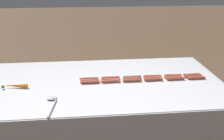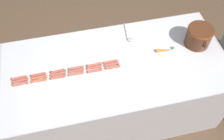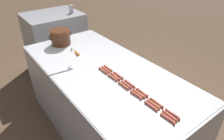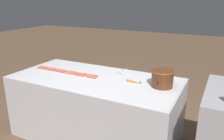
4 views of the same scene
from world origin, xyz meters
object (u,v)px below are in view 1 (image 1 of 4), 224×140
(hot_dog_13, at_px, (173,75))
(hot_dog_0, at_px, (196,78))
(hot_dog_3, at_px, (132,80))
(hot_dog_5, at_px, (90,82))
(hot_dog_11, at_px, (90,80))
(hot_dog_10, at_px, (111,80))
(hot_dog_16, at_px, (110,78))
(hot_dog_2, at_px, (153,79))
(hot_dog_17, at_px, (89,79))
(carrot, at_px, (15,86))
(hot_dog_15, at_px, (132,77))
(serving_spoon, at_px, (52,101))
(hot_dog_12, at_px, (192,75))
(hot_dog_8, at_px, (153,78))
(hot_dog_6, at_px, (193,76))
(hot_dog_1, at_px, (175,79))
(hot_dog_9, at_px, (132,79))
(hot_dog_7, at_px, (173,77))
(hot_dog_14, at_px, (152,76))
(hot_dog_4, at_px, (110,81))

(hot_dog_13, bearing_deg, hot_dog_0, -111.20)
(hot_dog_3, bearing_deg, hot_dog_5, 90.04)
(hot_dog_11, xyz_separation_m, hot_dog_13, (0.03, -0.66, 0.00))
(hot_dog_10, distance_m, hot_dog_16, 0.04)
(hot_dog_2, height_order, hot_dog_11, same)
(hot_dog_10, height_order, hot_dog_17, same)
(carrot, bearing_deg, hot_dog_3, -88.67)
(hot_dog_2, distance_m, hot_dog_5, 0.48)
(hot_dog_15, distance_m, serving_spoon, 0.67)
(hot_dog_12, bearing_deg, serving_spoon, 107.59)
(hot_dog_12, height_order, hot_dog_15, same)
(hot_dog_3, height_order, hot_dog_16, same)
(hot_dog_11, xyz_separation_m, hot_dog_17, (0.03, 0.00, 0.00))
(hot_dog_15, bearing_deg, carrot, 95.55)
(hot_dog_8, bearing_deg, hot_dog_6, -89.17)
(hot_dog_1, height_order, hot_dog_8, same)
(hot_dog_2, height_order, hot_dog_3, same)
(hot_dog_10, bearing_deg, hot_dog_8, -90.24)
(hot_dog_9, bearing_deg, hot_dog_5, 95.91)
(hot_dog_2, xyz_separation_m, hot_dog_9, (0.03, 0.16, 0.00))
(hot_dog_7, distance_m, hot_dog_12, 0.17)
(hot_dog_1, relative_size, hot_dog_5, 1.00)
(hot_dog_2, bearing_deg, hot_dog_13, -70.00)
(hot_dog_8, relative_size, hot_dog_12, 1.00)
(hot_dog_6, bearing_deg, hot_dog_10, 90.29)
(hot_dog_14, bearing_deg, hot_dog_7, -100.90)
(hot_dog_4, distance_m, hot_dog_7, 0.50)
(hot_dog_6, xyz_separation_m, hot_dog_13, (0.03, 0.16, 0.00))
(hot_dog_6, xyz_separation_m, hot_dog_11, (0.00, 0.81, 0.00))
(hot_dog_2, bearing_deg, hot_dog_11, 86.05)
(hot_dog_7, bearing_deg, hot_dog_2, 100.77)
(hot_dog_7, distance_m, hot_dog_11, 0.65)
(hot_dog_7, relative_size, hot_dog_17, 1.00)
(hot_dog_3, distance_m, hot_dog_15, 0.07)
(hot_dog_13, xyz_separation_m, hot_dog_17, (0.00, 0.66, 0.00))
(hot_dog_17, bearing_deg, hot_dog_2, -97.40)
(hot_dog_1, xyz_separation_m, serving_spoon, (-0.27, 0.90, -0.00))
(hot_dog_17, bearing_deg, hot_dog_9, -95.54)
(carrot, bearing_deg, hot_dog_15, -84.45)
(hot_dog_8, height_order, hot_dog_11, same)
(hot_dog_9, relative_size, hot_dog_16, 1.00)
(serving_spoon, bearing_deg, hot_dog_11, -38.82)
(hot_dog_11, bearing_deg, serving_spoon, 141.18)
(hot_dog_2, xyz_separation_m, hot_dog_3, (-0.00, 0.16, 0.00))
(hot_dog_1, xyz_separation_m, hot_dog_17, (0.06, 0.66, 0.00))
(hot_dog_4, xyz_separation_m, hot_dog_15, (0.06, -0.17, 0.00))
(hot_dog_8, distance_m, hot_dog_16, 0.33)
(hot_dog_5, xyz_separation_m, hot_dog_12, (0.06, -0.81, 0.00))
(hot_dog_3, xyz_separation_m, serving_spoon, (-0.27, 0.57, -0.00))
(hot_dog_1, relative_size, hot_dog_9, 1.00)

